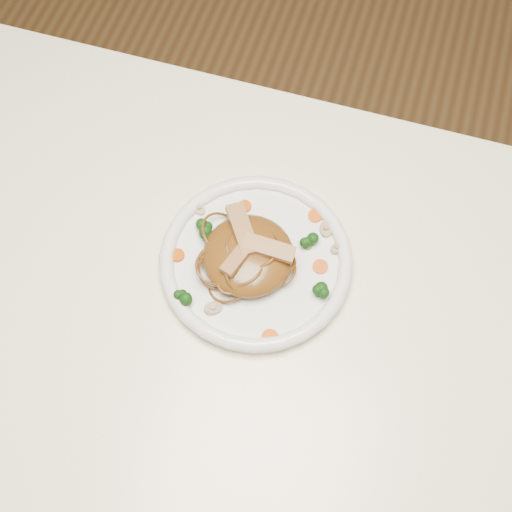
# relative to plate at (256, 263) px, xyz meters

# --- Properties ---
(ground) EXTENTS (4.00, 4.00, 0.00)m
(ground) POSITION_rel_plate_xyz_m (0.03, -0.10, -0.76)
(ground) COLOR #4E321A
(ground) RESTS_ON ground
(table) EXTENTS (1.20, 0.80, 0.75)m
(table) POSITION_rel_plate_xyz_m (0.03, -0.10, -0.11)
(table) COLOR white
(table) RESTS_ON ground
(plate) EXTENTS (0.28, 0.28, 0.02)m
(plate) POSITION_rel_plate_xyz_m (0.00, 0.00, 0.00)
(plate) COLOR white
(plate) RESTS_ON table
(noodle_mound) EXTENTS (0.13, 0.13, 0.04)m
(noodle_mound) POSITION_rel_plate_xyz_m (-0.01, -0.00, 0.03)
(noodle_mound) COLOR brown
(noodle_mound) RESTS_ON plate
(chicken_a) EXTENTS (0.07, 0.02, 0.01)m
(chicken_a) POSITION_rel_plate_xyz_m (0.02, 0.00, 0.05)
(chicken_a) COLOR tan
(chicken_a) RESTS_ON noodle_mound
(chicken_b) EXTENTS (0.06, 0.08, 0.01)m
(chicken_b) POSITION_rel_plate_xyz_m (-0.02, 0.02, 0.05)
(chicken_b) COLOR tan
(chicken_b) RESTS_ON noodle_mound
(chicken_c) EXTENTS (0.04, 0.06, 0.01)m
(chicken_c) POSITION_rel_plate_xyz_m (-0.02, -0.02, 0.05)
(chicken_c) COLOR tan
(chicken_c) RESTS_ON noodle_mound
(broccoli_0) EXTENTS (0.03, 0.03, 0.03)m
(broccoli_0) POSITION_rel_plate_xyz_m (0.06, 0.04, 0.02)
(broccoli_0) COLOR #0F380B
(broccoli_0) RESTS_ON plate
(broccoli_1) EXTENTS (0.03, 0.03, 0.03)m
(broccoli_1) POSITION_rel_plate_xyz_m (-0.08, 0.02, 0.02)
(broccoli_1) COLOR #0F380B
(broccoli_1) RESTS_ON plate
(broccoli_2) EXTENTS (0.03, 0.03, 0.03)m
(broccoli_2) POSITION_rel_plate_xyz_m (-0.08, -0.08, 0.03)
(broccoli_2) COLOR #0F380B
(broccoli_2) RESTS_ON plate
(broccoli_3) EXTENTS (0.03, 0.03, 0.03)m
(broccoli_3) POSITION_rel_plate_xyz_m (0.09, -0.02, 0.02)
(broccoli_3) COLOR #0F380B
(broccoli_3) RESTS_ON plate
(carrot_0) EXTENTS (0.03, 0.03, 0.00)m
(carrot_0) POSITION_rel_plate_xyz_m (0.06, 0.09, 0.01)
(carrot_0) COLOR #D94C07
(carrot_0) RESTS_ON plate
(carrot_1) EXTENTS (0.02, 0.02, 0.00)m
(carrot_1) POSITION_rel_plate_xyz_m (-0.11, -0.03, 0.01)
(carrot_1) COLOR #D94C07
(carrot_1) RESTS_ON plate
(carrot_2) EXTENTS (0.03, 0.03, 0.00)m
(carrot_2) POSITION_rel_plate_xyz_m (0.09, 0.02, 0.01)
(carrot_2) COLOR #D94C07
(carrot_2) RESTS_ON plate
(carrot_3) EXTENTS (0.02, 0.02, 0.00)m
(carrot_3) POSITION_rel_plate_xyz_m (-0.04, 0.08, 0.01)
(carrot_3) COLOR #D94C07
(carrot_3) RESTS_ON plate
(carrot_4) EXTENTS (0.03, 0.03, 0.00)m
(carrot_4) POSITION_rel_plate_xyz_m (0.05, -0.10, 0.01)
(carrot_4) COLOR #D94C07
(carrot_4) RESTS_ON plate
(mushroom_0) EXTENTS (0.04, 0.04, 0.01)m
(mushroom_0) POSITION_rel_plate_xyz_m (-0.03, -0.08, 0.01)
(mushroom_0) COLOR #BFA98F
(mushroom_0) RESTS_ON plate
(mushroom_1) EXTENTS (0.03, 0.03, 0.01)m
(mushroom_1) POSITION_rel_plate_xyz_m (0.10, 0.05, 0.01)
(mushroom_1) COLOR #BFA98F
(mushroom_1) RESTS_ON plate
(mushroom_2) EXTENTS (0.03, 0.03, 0.01)m
(mushroom_2) POSITION_rel_plate_xyz_m (-0.10, 0.05, 0.01)
(mushroom_2) COLOR #BFA98F
(mushroom_2) RESTS_ON plate
(mushroom_3) EXTENTS (0.03, 0.03, 0.01)m
(mushroom_3) POSITION_rel_plate_xyz_m (0.08, 0.07, 0.01)
(mushroom_3) COLOR #BFA98F
(mushroom_3) RESTS_ON plate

